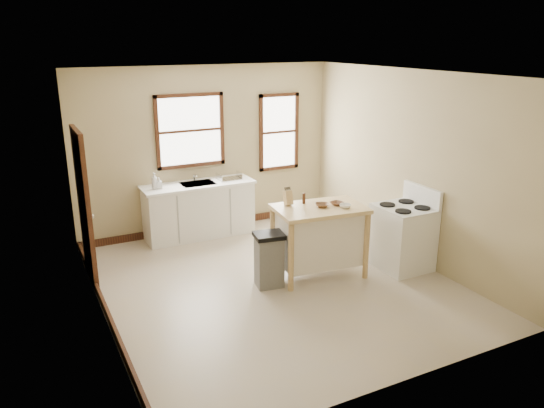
{
  "coord_description": "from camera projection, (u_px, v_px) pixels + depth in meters",
  "views": [
    {
      "loc": [
        -3.01,
        -5.88,
        3.23
      ],
      "look_at": [
        0.16,
        0.4,
        1.0
      ],
      "focal_mm": 35.0,
      "sensor_mm": 36.0,
      "label": 1
    }
  ],
  "objects": [
    {
      "name": "floor",
      "position": [
        275.0,
        283.0,
        7.27
      ],
      "size": [
        5.0,
        5.0,
        0.0
      ],
      "primitive_type": "plane",
      "color": "#B5A58F",
      "rests_on": "ground"
    },
    {
      "name": "ceiling",
      "position": [
        275.0,
        74.0,
        6.43
      ],
      "size": [
        5.0,
        5.0,
        0.0
      ],
      "primitive_type": "plane",
      "rotation": [
        3.14,
        0.0,
        0.0
      ],
      "color": "white",
      "rests_on": "ground"
    },
    {
      "name": "wall_back",
      "position": [
        208.0,
        150.0,
        8.97
      ],
      "size": [
        4.5,
        0.04,
        2.8
      ],
      "primitive_type": "cube",
      "color": "tan",
      "rests_on": "ground"
    },
    {
      "name": "wall_left",
      "position": [
        95.0,
        209.0,
        5.88
      ],
      "size": [
        0.04,
        5.0,
        2.8
      ],
      "primitive_type": "cube",
      "color": "tan",
      "rests_on": "ground"
    },
    {
      "name": "wall_right",
      "position": [
        410.0,
        167.0,
        7.82
      ],
      "size": [
        0.04,
        5.0,
        2.8
      ],
      "primitive_type": "cube",
      "color": "tan",
      "rests_on": "ground"
    },
    {
      "name": "window_main",
      "position": [
        190.0,
        131.0,
        8.72
      ],
      "size": [
        1.17,
        0.06,
        1.22
      ],
      "primitive_type": null,
      "color": "black",
      "rests_on": "wall_back"
    },
    {
      "name": "window_side",
      "position": [
        279.0,
        132.0,
        9.48
      ],
      "size": [
        0.77,
        0.06,
        1.37
      ],
      "primitive_type": null,
      "color": "black",
      "rests_on": "wall_back"
    },
    {
      "name": "door_left",
      "position": [
        84.0,
        207.0,
        7.11
      ],
      "size": [
        0.06,
        0.9,
        2.1
      ],
      "primitive_type": "cube",
      "color": "black",
      "rests_on": "ground"
    },
    {
      "name": "baseboard_back",
      "position": [
        211.0,
        225.0,
        9.35
      ],
      "size": [
        4.5,
        0.04,
        0.12
      ],
      "primitive_type": "cube",
      "color": "black",
      "rests_on": "ground"
    },
    {
      "name": "baseboard_left",
      "position": [
        109.0,
        316.0,
        6.3
      ],
      "size": [
        0.04,
        5.0,
        0.12
      ],
      "primitive_type": "cube",
      "color": "black",
      "rests_on": "ground"
    },
    {
      "name": "sink_counter",
      "position": [
        199.0,
        210.0,
        8.87
      ],
      "size": [
        1.86,
        0.62,
        0.92
      ],
      "primitive_type": null,
      "color": "silver",
      "rests_on": "ground"
    },
    {
      "name": "faucet",
      "position": [
        194.0,
        174.0,
        8.86
      ],
      "size": [
        0.03,
        0.03,
        0.22
      ],
      "primitive_type": "cylinder",
      "color": "silver",
      "rests_on": "sink_counter"
    },
    {
      "name": "soap_bottle_a",
      "position": [
        154.0,
        181.0,
        8.38
      ],
      "size": [
        0.13,
        0.13,
        0.26
      ],
      "primitive_type": "imported",
      "rotation": [
        0.0,
        0.0,
        0.34
      ],
      "color": "#B2B2B2",
      "rests_on": "sink_counter"
    },
    {
      "name": "soap_bottle_b",
      "position": [
        159.0,
        183.0,
        8.41
      ],
      "size": [
        0.09,
        0.09,
        0.18
      ],
      "primitive_type": "imported",
      "rotation": [
        0.0,
        0.0,
        -0.09
      ],
      "color": "#B2B2B2",
      "rests_on": "sink_counter"
    },
    {
      "name": "dish_rack",
      "position": [
        229.0,
        177.0,
        8.96
      ],
      "size": [
        0.4,
        0.31,
        0.1
      ],
      "primitive_type": null,
      "rotation": [
        0.0,
        0.0,
        -0.03
      ],
      "color": "silver",
      "rests_on": "sink_counter"
    },
    {
      "name": "kitchen_island",
      "position": [
        319.0,
        241.0,
        7.41
      ],
      "size": [
        1.31,
        0.91,
        1.0
      ],
      "primitive_type": null,
      "rotation": [
        0.0,
        0.0,
        -0.11
      ],
      "color": "#E7C288",
      "rests_on": "ground"
    },
    {
      "name": "knife_block",
      "position": [
        288.0,
        198.0,
        7.3
      ],
      "size": [
        0.1,
        0.1,
        0.2
      ],
      "primitive_type": null,
      "rotation": [
        0.0,
        0.0,
        -0.01
      ],
      "color": "tan",
      "rests_on": "kitchen_island"
    },
    {
      "name": "pepper_grinder",
      "position": [
        304.0,
        198.0,
        7.38
      ],
      "size": [
        0.05,
        0.05,
        0.15
      ],
      "primitive_type": "cylinder",
      "rotation": [
        0.0,
        0.0,
        -0.29
      ],
      "color": "#3D2010",
      "rests_on": "kitchen_island"
    },
    {
      "name": "bowl_a",
      "position": [
        322.0,
        205.0,
        7.25
      ],
      "size": [
        0.25,
        0.25,
        0.05
      ],
      "primitive_type": "imported",
      "rotation": [
        0.0,
        0.0,
        -0.45
      ],
      "color": "brown",
      "rests_on": "kitchen_island"
    },
    {
      "name": "bowl_b",
      "position": [
        337.0,
        203.0,
        7.33
      ],
      "size": [
        0.2,
        0.2,
        0.04
      ],
      "primitive_type": "imported",
      "rotation": [
        0.0,
        0.0,
        0.19
      ],
      "color": "brown",
      "rests_on": "kitchen_island"
    },
    {
      "name": "bowl_c",
      "position": [
        345.0,
        206.0,
        7.21
      ],
      "size": [
        0.17,
        0.17,
        0.05
      ],
      "primitive_type": "imported",
      "rotation": [
        0.0,
        0.0,
        -0.05
      ],
      "color": "white",
      "rests_on": "kitchen_island"
    },
    {
      "name": "trash_bin",
      "position": [
        269.0,
        260.0,
        7.09
      ],
      "size": [
        0.44,
        0.39,
        0.76
      ],
      "primitive_type": null,
      "rotation": [
        0.0,
        0.0,
        -0.17
      ],
      "color": "slate",
      "rests_on": "ground"
    },
    {
      "name": "gas_stove",
      "position": [
        403.0,
        228.0,
        7.62
      ],
      "size": [
        0.74,
        0.75,
        1.19
      ],
      "primitive_type": null,
      "color": "white",
      "rests_on": "ground"
    }
  ]
}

